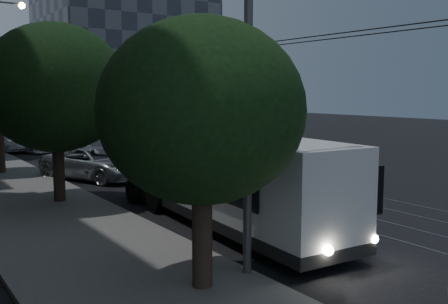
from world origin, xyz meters
name	(u,v)px	position (x,y,z in m)	size (l,w,h in m)	color
ground	(278,209)	(0.00, 0.00, 0.00)	(120.00, 120.00, 0.00)	black
tram_rails	(125,151)	(2.50, 20.00, 0.01)	(4.52, 90.00, 0.02)	gray
overhead_wires	(14,105)	(-4.97, 20.00, 3.47)	(2.23, 90.00, 6.00)	black
building_distant_right	(125,38)	(18.00, 55.00, 12.00)	(22.00, 18.00, 24.00)	#3B404B
trolleybus	(217,174)	(-2.90, -0.19, 1.61)	(3.17, 11.76, 5.63)	silver
pickup_silver	(94,163)	(-3.38, 10.10, 0.80)	(2.65, 5.74, 1.60)	silver
car_white_a	(82,156)	(-2.70, 14.00, 0.71)	(1.68, 4.18, 1.42)	silver
car_white_b	(31,142)	(-3.16, 23.72, 0.68)	(1.91, 4.70, 1.36)	white
car_white_c	(12,143)	(-4.30, 24.55, 0.63)	(1.33, 3.82, 1.26)	#B4B5B9
car_white_d	(6,131)	(-2.70, 34.51, 0.78)	(1.84, 4.57, 1.56)	#ADADB1
tree_0	(201,112)	(-6.50, -4.99, 3.95)	(4.37, 4.37, 5.93)	black
tree_1	(55,88)	(-6.50, 5.41, 4.49)	(5.43, 5.43, 6.94)	black
streetlamp_near	(262,46)	(-4.80, -4.89, 5.38)	(2.17, 0.44, 8.82)	#535355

